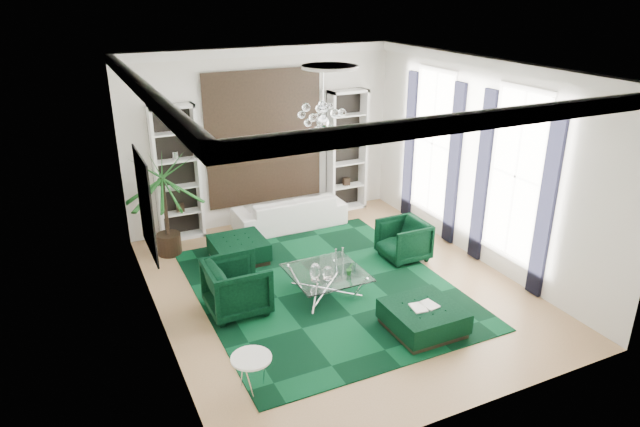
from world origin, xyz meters
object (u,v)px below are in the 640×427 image
coffee_table (326,283)px  side_table (252,374)px  armchair_right (403,240)px  armchair_left (237,287)px  ottoman_side (239,250)px  palm (164,193)px  sofa (290,212)px  ottoman_front (423,319)px

coffee_table → side_table: 2.72m
armchair_right → coffee_table: (-1.95, -0.60, -0.18)m
armchair_left → ottoman_side: bearing=-18.3°
armchair_left → palm: size_ratio=0.38×
sofa → ottoman_front: sofa is taller
ottoman_side → side_table: bearing=-105.3°
armchair_left → armchair_right: (3.49, 0.46, -0.05)m
sofa → armchair_right: bearing=119.9°
coffee_table → palm: palm is taller
ottoman_front → coffee_table: bearing=117.2°
sofa → coffee_table: bearing=79.2°
sofa → ottoman_side: bearing=36.3°
ottoman_side → coffee_table: bearing=-62.7°
armchair_left → sofa: bearing=-36.4°
armchair_right → coffee_table: 2.04m
ottoman_side → side_table: side_table is taller
sofa → ottoman_side: size_ratio=2.41×
coffee_table → side_table: bearing=-136.9°
armchair_left → palm: (-0.57, 2.61, 0.84)m
sofa → palm: bearing=5.2°
coffee_table → ottoman_front: (0.84, -1.65, -0.00)m
armchair_right → side_table: (-3.93, -2.45, -0.13)m
palm → armchair_right: bearing=-28.0°
ottoman_side → side_table: (-1.02, -3.72, 0.04)m
armchair_right → palm: 4.68m
coffee_table → side_table: size_ratio=2.31×
armchair_left → palm: 2.80m
ottoman_side → ottoman_front: size_ratio=0.94×
ottoman_side → ottoman_front: bearing=-62.7°
coffee_table → ottoman_side: (-0.97, 1.87, 0.01)m
palm → coffee_table: bearing=-52.5°
ottoman_side → palm: 1.79m
armchair_left → palm: palm is taller
ottoman_side → side_table: 3.86m
armchair_right → ottoman_front: armchair_right is taller
coffee_table → ottoman_side: 2.10m
palm → ottoman_front: bearing=-56.1°
sofa → ottoman_side: 1.91m
armchair_right → side_table: armchair_right is taller
armchair_right → side_table: size_ratio=1.60×
sofa → ottoman_front: (0.28, -4.64, -0.14)m
sofa → palm: size_ratio=0.94×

